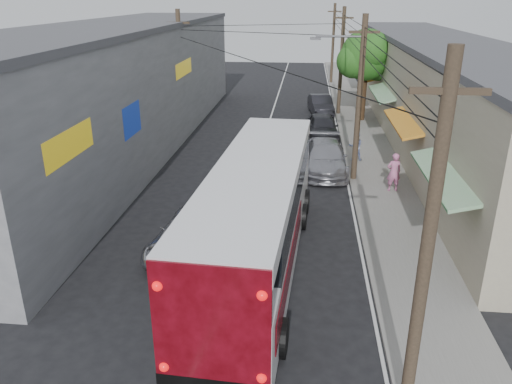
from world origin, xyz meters
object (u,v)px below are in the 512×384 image
at_px(parked_car_far, 321,105).
at_px(pedestrian_near, 394,172).
at_px(parked_car_mid, 323,127).
at_px(coach_bus, 258,214).
at_px(jeepney, 188,236).
at_px(parked_suv, 325,157).
at_px(pedestrian_far, 356,146).

bearing_deg(parked_car_far, pedestrian_near, -87.16).
bearing_deg(parked_car_mid, pedestrian_near, -77.17).
height_order(coach_bus, pedestrian_near, coach_bus).
relative_size(coach_bus, pedestrian_near, 7.06).
relative_size(coach_bus, parked_car_mid, 2.81).
relative_size(jeepney, parked_car_mid, 1.00).
distance_m(parked_suv, parked_car_mid, 6.49).
bearing_deg(parked_car_far, jeepney, -110.23).
height_order(jeepney, pedestrian_near, pedestrian_near).
xyz_separation_m(parked_suv, pedestrian_far, (1.72, 1.75, 0.14)).
bearing_deg(parked_suv, pedestrian_near, -43.84).
height_order(pedestrian_near, pedestrian_far, pedestrian_near).
xyz_separation_m(jeepney, parked_car_mid, (5.20, 16.06, 0.15)).
bearing_deg(jeepney, parked_suv, 68.27).
bearing_deg(pedestrian_near, jeepney, 27.67).
distance_m(jeepney, parked_car_far, 23.95).
xyz_separation_m(parked_car_far, pedestrian_near, (3.09, -16.63, 0.31)).
relative_size(jeepney, pedestrian_near, 2.50).
distance_m(pedestrian_near, pedestrian_far, 4.78).
xyz_separation_m(coach_bus, pedestrian_near, (5.69, 7.38, -0.88)).
height_order(parked_car_far, pedestrian_far, pedestrian_far).
bearing_deg(pedestrian_far, parked_car_far, -84.86).
xyz_separation_m(coach_bus, parked_car_far, (2.60, 24.01, -1.20)).
relative_size(pedestrian_near, pedestrian_far, 1.16).
height_order(coach_bus, pedestrian_far, coach_bus).
relative_size(parked_car_mid, pedestrian_far, 2.90).
height_order(parked_car_mid, parked_car_far, parked_car_mid).
xyz_separation_m(parked_car_far, pedestrian_far, (1.71, -12.06, 0.19)).
height_order(coach_bus, parked_suv, coach_bus).
distance_m(coach_bus, pedestrian_far, 12.75).
bearing_deg(coach_bus, parked_suv, 79.01).
distance_m(parked_car_mid, pedestrian_far, 5.04).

